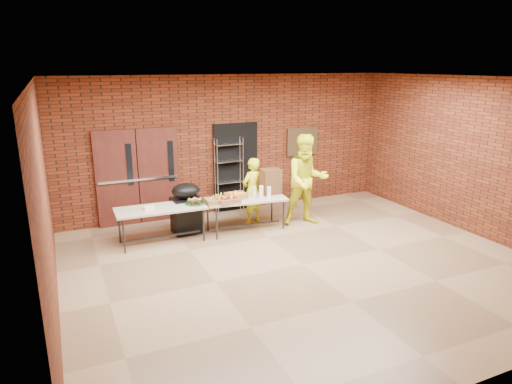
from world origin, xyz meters
TOP-DOWN VIEW (x-y plane):
  - room at (0.00, 0.00)m, footprint 8.08×7.08m
  - double_doors at (-2.20, 3.44)m, footprint 1.78×0.12m
  - dark_doorway at (0.10, 3.46)m, footprint 1.10×0.06m
  - bronze_plaque at (1.90, 3.45)m, footprint 0.85×0.04m
  - wire_rack at (-0.12, 3.32)m, footprint 0.67×0.25m
  - table_left at (-2.03, 2.10)m, footprint 1.76×0.76m
  - table_right at (-0.24, 2.05)m, footprint 1.77×0.90m
  - basket_bananas at (-0.94, 1.98)m, footprint 0.40×0.31m
  - basket_oranges at (-0.43, 2.15)m, footprint 0.44×0.34m
  - basket_apples at (-0.68, 1.91)m, footprint 0.43×0.34m
  - muffin_tray at (-1.34, 2.07)m, footprint 0.41×0.41m
  - napkin_box at (-2.26, 2.06)m, footprint 0.20×0.13m
  - coffee_dispenser at (0.41, 2.20)m, footprint 0.41×0.37m
  - cup_stack_front at (0.07, 1.95)m, footprint 0.09×0.09m
  - cup_stack_mid at (0.21, 1.86)m, footprint 0.08×0.08m
  - cup_stack_back at (-0.01, 2.12)m, footprint 0.07×0.07m
  - covered_grill at (-1.42, 2.43)m, footprint 0.61×0.52m
  - volunteer_woman at (0.07, 2.41)m, footprint 0.63×0.52m
  - volunteer_man at (1.12, 1.87)m, footprint 1.10×0.94m

SIDE VIEW (x-z plane):
  - covered_grill at x=-1.42m, z-range 0.00..1.07m
  - table_right at x=-0.24m, z-range 0.29..0.99m
  - table_left at x=-2.03m, z-range 0.30..1.01m
  - volunteer_woman at x=0.07m, z-range 0.00..1.47m
  - napkin_box at x=-2.26m, z-range 0.72..0.78m
  - basket_bananas at x=-0.94m, z-range 0.69..0.81m
  - basket_apples at x=-0.68m, z-range 0.69..0.82m
  - basket_oranges at x=-0.43m, z-range 0.69..0.83m
  - muffin_tray at x=-1.34m, z-range 0.71..0.81m
  - cup_stack_back at x=-0.01m, z-range 0.70..0.91m
  - cup_stack_mid at x=0.21m, z-range 0.70..0.94m
  - cup_stack_front at x=0.07m, z-range 0.70..0.96m
  - wire_rack at x=-0.12m, z-range 0.00..1.79m
  - coffee_dispenser at x=0.41m, z-range 0.70..1.24m
  - volunteer_man at x=1.12m, z-range 0.00..1.99m
  - dark_doorway at x=0.10m, z-range 0.00..2.10m
  - double_doors at x=-2.20m, z-range 0.00..2.10m
  - bronze_plaque at x=1.90m, z-range 1.20..1.90m
  - room at x=0.00m, z-range -0.04..3.24m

